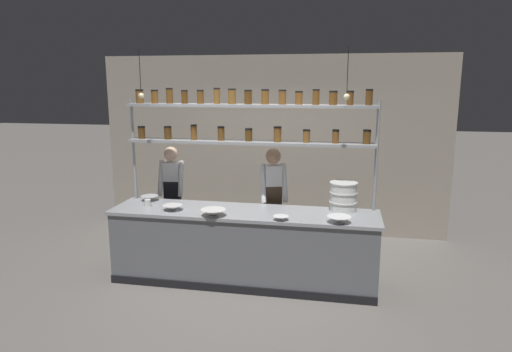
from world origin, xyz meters
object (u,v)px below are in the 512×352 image
Objects in this scene: prep_bowl_center_front at (339,220)px; prep_bowl_far_left at (281,218)px; prep_bowl_near_right at (213,213)px; chef_center at (273,199)px; prep_bowl_near_left at (150,198)px; spice_shelf_unit at (248,125)px; container_stack at (343,196)px; chef_left at (172,194)px; prep_bowl_center_back at (173,208)px; serving_cup_front at (148,203)px.

prep_bowl_far_left is at bearing -177.91° from prep_bowl_center_front.
chef_center is at bearing 57.60° from prep_bowl_near_right.
prep_bowl_center_front is at bearing -11.87° from prep_bowl_near_left.
prep_bowl_near_left is at bearing 152.66° from prep_bowl_near_right.
container_stack is (1.20, -0.09, -0.84)m from spice_shelf_unit.
prep_bowl_near_right is at bearing -160.77° from container_stack.
chef_left reaches higher than prep_bowl_center_back.
prep_bowl_near_right is at bearing -15.08° from serving_cup_front.
prep_bowl_near_left is 0.30m from serving_cup_front.
prep_bowl_far_left is (-0.69, -0.54, -0.16)m from container_stack.
prep_bowl_near_right is at bearing -56.65° from chef_left.
chef_center is (1.49, -0.14, 0.02)m from chef_left.
prep_bowl_near_right is at bearing 179.09° from prep_bowl_far_left.
container_stack is 1.52× the size of prep_bowl_near_left.
chef_left reaches higher than container_stack.
prep_bowl_center_front is at bearing 0.43° from prep_bowl_near_right.
chef_center is at bearing 46.41° from spice_shelf_unit.
chef_left is 0.53m from prep_bowl_near_left.
spice_shelf_unit is 1.20m from prep_bowl_near_right.
chef_left is at bearing 111.39° from prep_bowl_center_back.
serving_cup_front is at bearing -70.63° from prep_bowl_near_left.
chef_center reaches higher than prep_bowl_center_front.
prep_bowl_far_left is at bearing -16.59° from prep_bowl_near_left.
serving_cup_front is (-0.38, 0.11, 0.01)m from prep_bowl_center_back.
chef_left is at bearing 156.56° from chef_center.
serving_cup_front reaches higher than prep_bowl_near_right.
spice_shelf_unit reaches higher than prep_bowl_center_front.
prep_bowl_far_left is at bearing -6.50° from prep_bowl_center_back.
prep_bowl_near_left reaches higher than prep_bowl_far_left.
prep_bowl_near_right is at bearing -27.34° from prep_bowl_near_left.
container_stack is at bearing 85.72° from prep_bowl_center_front.
prep_bowl_center_front is at bearing -31.37° from chef_left.
container_stack is 2.10m from prep_bowl_center_back.
spice_shelf_unit is 35.27× the size of serving_cup_front.
prep_bowl_near_left is 1.31× the size of prep_bowl_far_left.
spice_shelf_unit is 1.09m from chef_center.
container_stack reaches higher than prep_bowl_near_right.
spice_shelf_unit is 13.17× the size of prep_bowl_center_back.
spice_shelf_unit is 11.70× the size of prep_bowl_center_front.
container_stack is at bearing -0.29° from prep_bowl_near_left.
serving_cup_front is at bearing -174.62° from chef_center.
serving_cup_front is (-1.75, 0.27, 0.02)m from prep_bowl_far_left.
container_stack is (2.42, -0.52, 0.20)m from chef_left.
spice_shelf_unit is 1.47m from container_stack.
chef_center is at bearing 157.79° from container_stack.
chef_center is at bearing 134.94° from prep_bowl_center_front.
spice_shelf_unit reaches higher than prep_bowl_near_left.
chef_left reaches higher than prep_bowl_center_front.
chef_left reaches higher than serving_cup_front.
serving_cup_front is (0.10, -0.28, 0.01)m from prep_bowl_near_left.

